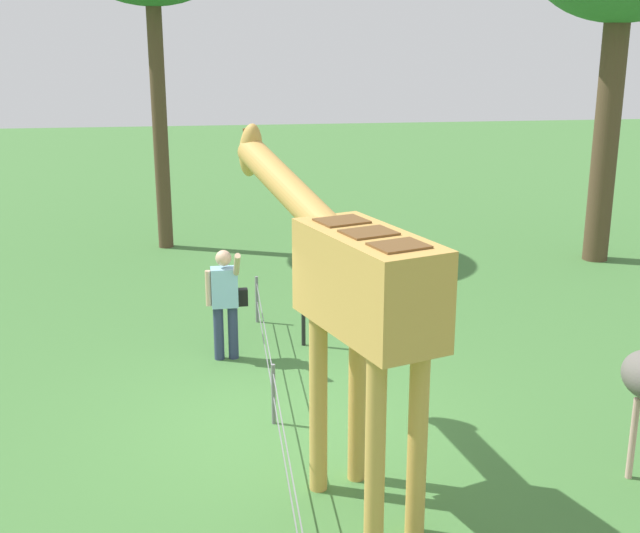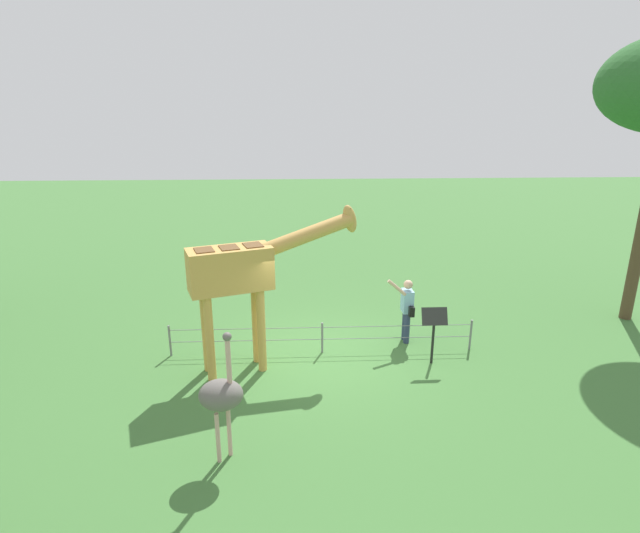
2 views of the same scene
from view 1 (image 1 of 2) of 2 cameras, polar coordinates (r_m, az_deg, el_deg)
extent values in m
plane|color=#427538|center=(10.04, -2.28, -10.61)|extent=(60.00, 60.00, 0.00)
cylinder|color=gold|center=(8.32, -0.12, -9.41)|extent=(0.18, 0.18, 1.87)
cylinder|color=gold|center=(8.51, 2.56, -8.82)|extent=(0.18, 0.18, 1.87)
cylinder|color=gold|center=(7.47, 3.79, -12.66)|extent=(0.18, 0.18, 1.87)
cylinder|color=gold|center=(7.68, 6.68, -11.88)|extent=(0.18, 0.18, 1.87)
cube|color=gold|center=(7.46, 3.30, -1.09)|extent=(1.84, 1.23, 0.90)
cube|color=brown|center=(7.76, 1.50, 3.14)|extent=(0.49, 0.54, 0.02)
cube|color=brown|center=(7.33, 3.35, 2.34)|extent=(0.49, 0.54, 0.02)
cube|color=brown|center=(6.92, 5.43, 1.44)|extent=(0.49, 0.54, 0.02)
cylinder|color=gold|center=(8.74, -2.09, 5.24)|extent=(2.17, 1.03, 0.87)
ellipsoid|color=gold|center=(9.64, -4.76, 7.93)|extent=(0.50, 0.39, 0.69)
cylinder|color=brown|center=(9.62, -5.15, 8.98)|extent=(0.05, 0.05, 0.14)
cylinder|color=brown|center=(9.62, -4.43, 9.00)|extent=(0.05, 0.05, 0.14)
cylinder|color=navy|center=(11.76, -5.96, -4.47)|extent=(0.14, 0.14, 0.78)
cylinder|color=navy|center=(11.75, -6.94, -4.52)|extent=(0.14, 0.14, 0.78)
cube|color=#8CBFE0|center=(11.53, -6.56, -1.41)|extent=(0.25, 0.37, 0.55)
sphere|color=#D8AD8C|center=(11.41, -6.62, 0.58)|extent=(0.22, 0.22, 0.22)
cylinder|color=#D8AD8C|center=(11.13, -5.71, 0.14)|extent=(0.47, 0.10, 0.42)
cylinder|color=#D8AD8C|center=(11.53, -7.65, -1.48)|extent=(0.08, 0.08, 0.50)
cube|color=black|center=(11.65, -5.46, -2.10)|extent=(0.13, 0.20, 0.24)
cylinder|color=#CC9E93|center=(9.30, 20.60, -10.96)|extent=(0.07, 0.07, 0.90)
cylinder|color=brown|center=(17.09, 18.96, 8.07)|extent=(0.48, 0.48, 4.70)
cylinder|color=brown|center=(17.44, -10.89, 9.33)|extent=(0.30, 0.30, 5.01)
cylinder|color=black|center=(12.12, -1.14, -3.31)|extent=(0.06, 0.06, 0.95)
cube|color=#2D2D2D|center=(11.91, -1.16, -0.34)|extent=(0.56, 0.21, 0.38)
cylinder|color=slate|center=(9.87, -3.20, -8.71)|extent=(0.05, 0.05, 0.75)
cylinder|color=slate|center=(13.12, -4.34, -2.26)|extent=(0.05, 0.05, 0.75)
cube|color=slate|center=(9.76, -3.23, -7.32)|extent=(7.00, 0.01, 0.01)
cube|color=slate|center=(9.88, -3.20, -8.91)|extent=(7.00, 0.01, 0.01)
camera|label=2|loc=(14.04, 47.88, 15.04)|focal=28.25mm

